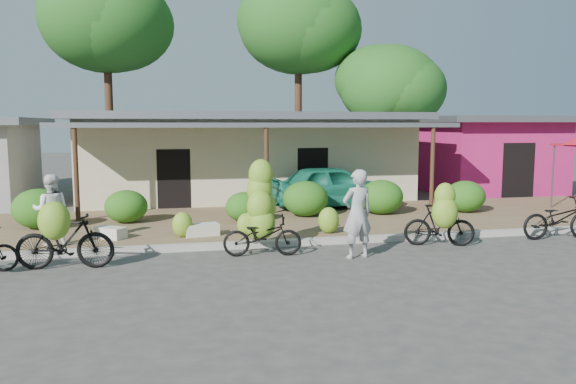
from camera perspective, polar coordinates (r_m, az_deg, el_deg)
The scene contains 26 objects.
ground at distance 11.81m, azimuth 3.14°, elevation -7.47°, with size 100.00×100.00×0.00m, color #3C3A38.
sidewalk at distance 16.57m, azimuth -1.51°, elevation -3.06°, with size 60.00×6.00×0.12m, color olive.
curb at distance 13.68m, azimuth 0.89°, elevation -5.13°, with size 60.00×0.25×0.15m, color #A8A399.
shop_main at distance 22.20m, azimuth -4.43°, elevation 3.78°, with size 13.00×8.50×3.35m.
shop_pink at distance 25.89m, azimuth 19.28°, elevation 3.75°, with size 6.00×6.00×3.25m.
tree_far_center at distance 27.66m, azimuth -18.41°, elevation 16.38°, with size 5.86×5.79×9.85m.
tree_center_right at distance 28.78m, azimuth 0.63°, elevation 16.69°, with size 5.92×5.86×10.05m.
tree_near_right at distance 27.73m, azimuth 9.80°, elevation 10.78°, with size 4.98×4.85×6.69m.
hedge_0 at distance 16.57m, azimuth -24.00°, elevation -1.55°, with size 1.39×1.25×1.08m, color #1A4E12.
hedge_1 at distance 16.69m, azimuth -16.11°, elevation -1.41°, with size 1.21×1.09×0.94m, color #1A4E12.
hedge_2 at distance 16.27m, azimuth -4.45°, elevation -1.51°, with size 1.11×1.00×0.86m, color #1A4E12.
hedge_3 at distance 17.15m, azimuth 1.79°, elevation -0.68°, with size 1.39×1.26×1.09m, color #1A4E12.
hedge_4 at distance 17.82m, azimuth 9.47°, elevation -0.50°, with size 1.38×1.25×1.08m, color #1A4E12.
hedge_5 at distance 18.84m, azimuth 17.55°, elevation -0.43°, with size 1.30×1.17×1.01m, color #1A4E12.
bike_left at distance 12.15m, azimuth -21.86°, elevation -4.34°, with size 1.99×1.27×1.48m.
bike_center at distance 12.73m, azimuth -2.73°, elevation -2.62°, with size 1.81×1.25×2.14m.
bike_right at distance 13.82m, azimuth 15.28°, elevation -2.72°, with size 1.74×1.36×1.60m.
bike_far_right at distance 15.94m, azimuth 25.82°, elevation -2.46°, with size 2.03×0.76×1.05m.
loose_banana_a at distance 14.27m, azimuth -10.68°, elevation -3.27°, with size 0.51×0.43×0.64m, color #70AB2A.
loose_banana_b at distance 14.19m, azimuth -4.26°, elevation -3.32°, with size 0.47×0.40×0.59m, color #70AB2A.
loose_banana_c at distance 14.56m, azimuth 4.15°, elevation -2.87°, with size 0.55×0.46×0.68m, color #70AB2A.
sack_near at distance 14.41m, azimuth -8.77°, elevation -3.81°, with size 0.85×0.40×0.30m, color beige.
sack_far at distance 14.58m, azimuth -17.58°, elevation -3.97°, with size 0.75×0.38×0.28m, color beige.
vendor at distance 12.35m, azimuth 7.05°, elevation -2.23°, with size 0.72×0.47×1.96m, color #9B9B9B.
bystander at distance 14.12m, azimuth -22.94°, elevation -1.69°, with size 0.81×0.63×1.66m, color white.
teal_van at distance 18.97m, azimuth 4.65°, elevation 0.58°, with size 1.71×4.25×1.45m, color #1A785D.
Camera 1 is at (-3.08, -11.02, 2.94)m, focal length 35.00 mm.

